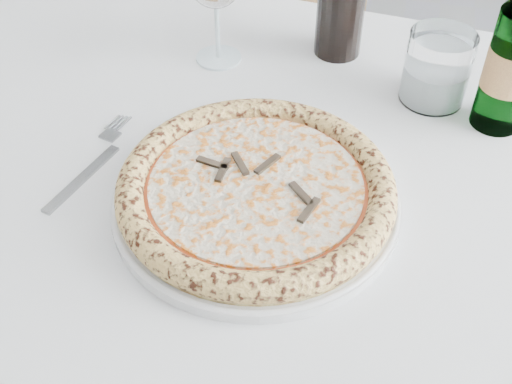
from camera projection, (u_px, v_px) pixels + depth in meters
floor at (223, 366)px, 1.45m from camera, size 5.00×6.00×0.02m
dining_table at (273, 204)px, 0.88m from camera, size 1.40×0.91×0.76m
chair_far at (295, 21)px, 1.49m from camera, size 0.53×0.53×0.93m
plate at (256, 199)px, 0.74m from camera, size 0.33×0.33×0.02m
pizza at (256, 188)px, 0.72m from camera, size 0.32×0.32×0.03m
fork at (92, 164)px, 0.79m from camera, size 0.04×0.19×0.00m
tumbler at (436, 72)px, 0.86m from camera, size 0.09×0.09×0.10m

